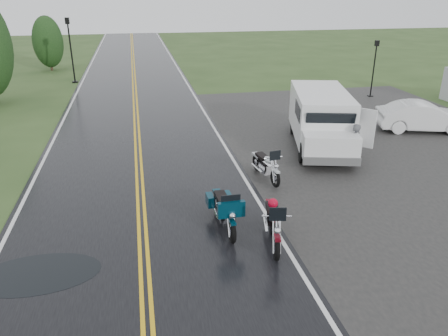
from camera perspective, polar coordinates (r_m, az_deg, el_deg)
name	(u,v)px	position (r m, az deg, el deg)	size (l,w,h in m)	color
ground	(143,233)	(12.93, -10.58, -8.39)	(120.00, 120.00, 0.00)	#2D471E
road	(137,130)	(22.13, -11.32, 4.90)	(8.00, 100.00, 0.04)	black
parking_pad	(394,149)	(20.52, 21.29, 2.35)	(14.00, 24.00, 0.03)	black
motorcycle_red	(277,237)	(11.26, 6.94, -8.99)	(0.87, 2.39, 1.41)	#560913
motorcycle_teal	(232,222)	(11.89, 1.01, -7.04)	(0.85, 2.35, 1.39)	#052B3B
motorcycle_silver	(276,172)	(15.23, 6.76, -0.46)	(0.80, 2.21, 1.30)	#B4B8BC
van_white	(305,134)	(17.47, 10.49, 4.37)	(2.34, 6.24, 2.45)	white
person_at_van	(353,146)	(17.75, 16.55, 2.80)	(0.62, 0.41, 1.70)	#4F5055
sedan_white	(423,117)	(23.47, 24.55, 6.05)	(1.50, 4.31, 1.42)	white
lamp_post_far_left	(71,51)	(34.51, -19.35, 14.28)	(0.40, 0.40, 4.65)	black
lamp_post_far_right	(374,69)	(29.83, 18.97, 12.15)	(0.31, 0.31, 3.57)	black
tree_left_far	(49,47)	(40.64, -21.92, 14.41)	(2.48, 2.48, 3.81)	#1E3D19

